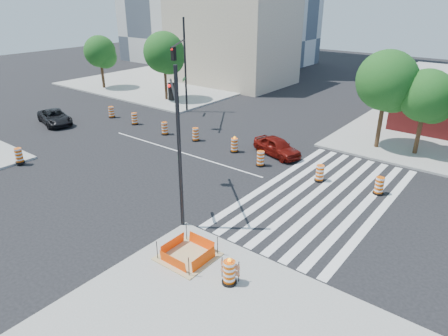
{
  "coord_description": "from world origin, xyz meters",
  "views": [
    {
      "loc": [
        18.87,
        -19.14,
        10.48
      ],
      "look_at": [
        6.15,
        -2.84,
        1.4
      ],
      "focal_mm": 32.0,
      "sensor_mm": 36.0,
      "label": 1
    }
  ],
  "objects_px": {
    "signal_pole_nw": "(182,60)",
    "dark_suv": "(55,117)",
    "signal_pole_se": "(176,125)",
    "red_coupe": "(277,147)"
  },
  "relations": [
    {
      "from": "dark_suv",
      "to": "signal_pole_nw",
      "type": "height_order",
      "value": "signal_pole_nw"
    },
    {
      "from": "red_coupe",
      "to": "signal_pole_nw",
      "type": "height_order",
      "value": "signal_pole_nw"
    },
    {
      "from": "red_coupe",
      "to": "signal_pole_se",
      "type": "bearing_deg",
      "value": -162.81
    },
    {
      "from": "red_coupe",
      "to": "dark_suv",
      "type": "relative_size",
      "value": 0.86
    },
    {
      "from": "signal_pole_nw",
      "to": "dark_suv",
      "type": "bearing_deg",
      "value": -74.55
    },
    {
      "from": "signal_pole_se",
      "to": "signal_pole_nw",
      "type": "distance_m",
      "value": 17.51
    },
    {
      "from": "dark_suv",
      "to": "signal_pole_nw",
      "type": "bearing_deg",
      "value": -25.56
    },
    {
      "from": "signal_pole_se",
      "to": "signal_pole_nw",
      "type": "height_order",
      "value": "signal_pole_nw"
    },
    {
      "from": "red_coupe",
      "to": "signal_pole_se",
      "type": "distance_m",
      "value": 10.68
    },
    {
      "from": "dark_suv",
      "to": "signal_pole_nw",
      "type": "xyz_separation_m",
      "value": [
        7.3,
        8.54,
        4.54
      ]
    }
  ]
}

